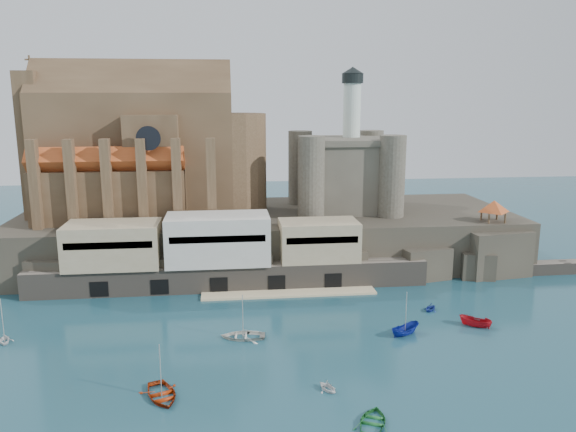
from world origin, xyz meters
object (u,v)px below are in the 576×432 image
at_px(boat_0, 162,397).
at_px(castle_keep, 343,170).
at_px(boat_2, 405,335).
at_px(boat_1, 328,390).
at_px(pavilion, 494,208).
at_px(church, 146,154).

bearing_deg(boat_0, castle_keep, 39.89).
relative_size(castle_keep, boat_2, 5.93).
distance_m(castle_keep, boat_1, 60.28).
bearing_deg(boat_1, castle_keep, 47.94).
bearing_deg(pavilion, boat_2, -133.66).
bearing_deg(boat_2, boat_1, 108.08).
xyz_separation_m(castle_keep, boat_1, (-13.38, -55.85, -18.31)).
relative_size(boat_0, boat_2, 1.29).
height_order(pavilion, boat_1, pavilion).
relative_size(church, boat_2, 9.52).
bearing_deg(boat_2, castle_keep, -26.83).
bearing_deg(boat_2, boat_0, 84.92).
height_order(church, boat_1, church).
distance_m(church, castle_keep, 40.39).
height_order(castle_keep, boat_1, castle_keep).
distance_m(pavilion, boat_1, 58.05).
height_order(castle_keep, boat_0, castle_keep).
relative_size(church, boat_0, 7.38).
bearing_deg(boat_1, pavilion, 17.46).
bearing_deg(boat_2, pavilion, -71.10).
distance_m(pavilion, boat_0, 71.87).
bearing_deg(church, boat_0, -81.96).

